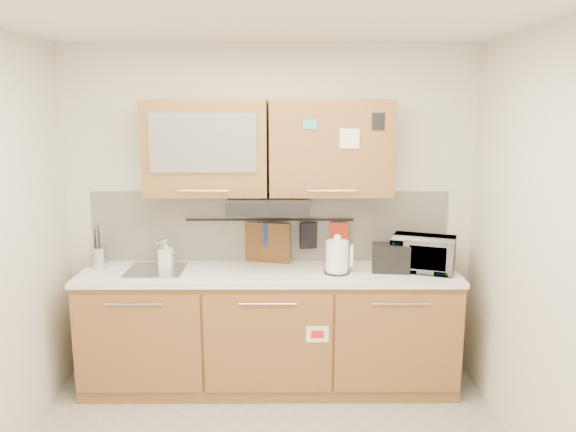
{
  "coord_description": "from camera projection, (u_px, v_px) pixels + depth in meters",
  "views": [
    {
      "loc": [
        0.13,
        -2.85,
        2.14
      ],
      "look_at": [
        0.14,
        1.05,
        1.37
      ],
      "focal_mm": 35.0,
      "sensor_mm": 36.0,
      "label": 1
    }
  ],
  "objects": [
    {
      "name": "cutting_board",
      "position": [
        268.0,
        251.0,
        4.42
      ],
      "size": [
        0.36,
        0.12,
        0.45
      ],
      "primitive_type": "cube",
      "rotation": [
        0.0,
        0.0,
        -0.27
      ],
      "color": "brown",
      "rests_on": "utensil_rail"
    },
    {
      "name": "upper_cabinets",
      "position": [
        268.0,
        148.0,
        4.16
      ],
      "size": [
        1.82,
        0.37,
        0.7
      ],
      "color": "brown",
      "rests_on": "wall_back"
    },
    {
      "name": "soap_bottle",
      "position": [
        166.0,
        253.0,
        4.29
      ],
      "size": [
        0.1,
        0.1,
        0.22
      ],
      "primitive_type": "imported",
      "rotation": [
        0.0,
        0.0,
        -0.02
      ],
      "color": "#999999",
      "rests_on": "countertop"
    },
    {
      "name": "toaster",
      "position": [
        391.0,
        258.0,
        4.18
      ],
      "size": [
        0.29,
        0.2,
        0.21
      ],
      "rotation": [
        0.0,
        0.0,
        -0.13
      ],
      "color": "black",
      "rests_on": "countertop"
    },
    {
      "name": "backsplash",
      "position": [
        270.0,
        226.0,
        4.44
      ],
      "size": [
        2.8,
        0.02,
        0.56
      ],
      "primitive_type": "cube",
      "color": "silver",
      "rests_on": "countertop"
    },
    {
      "name": "utensil_crock",
      "position": [
        99.0,
        257.0,
        4.28
      ],
      "size": [
        0.15,
        0.15,
        0.33
      ],
      "rotation": [
        0.0,
        0.0,
        -0.17
      ],
      "color": "#BAB9BE",
      "rests_on": "countertop"
    },
    {
      "name": "pot_holder",
      "position": [
        340.0,
        234.0,
        4.4
      ],
      "size": [
        0.15,
        0.05,
        0.18
      ],
      "primitive_type": "cube",
      "rotation": [
        0.0,
        0.0,
        -0.21
      ],
      "color": "#AF2C17",
      "rests_on": "utensil_rail"
    },
    {
      "name": "sink",
      "position": [
        156.0,
        270.0,
        4.22
      ],
      "size": [
        0.42,
        0.4,
        0.26
      ],
      "color": "silver",
      "rests_on": "countertop"
    },
    {
      "name": "microwave",
      "position": [
        423.0,
        254.0,
        4.21
      ],
      "size": [
        0.54,
        0.45,
        0.25
      ],
      "primitive_type": "imported",
      "rotation": [
        0.0,
        0.0,
        -0.35
      ],
      "color": "#999999",
      "rests_on": "countertop"
    },
    {
      "name": "oven_mitt",
      "position": [
        271.0,
        234.0,
        4.4
      ],
      "size": [
        0.11,
        0.03,
        0.18
      ],
      "primitive_type": "cube",
      "rotation": [
        0.0,
        0.0,
        0.03
      ],
      "color": "navy",
      "rests_on": "utensil_rail"
    },
    {
      "name": "ceiling",
      "position": [
        259.0,
        9.0,
        2.71
      ],
      "size": [
        3.2,
        3.2,
        0.0
      ],
      "primitive_type": "plane",
      "rotation": [
        3.14,
        0.0,
        0.0
      ],
      "color": "white",
      "rests_on": "wall_back"
    },
    {
      "name": "base_cabinet",
      "position": [
        269.0,
        335.0,
        4.31
      ],
      "size": [
        2.8,
        0.64,
        0.88
      ],
      "color": "brown",
      "rests_on": "floor"
    },
    {
      "name": "kettle",
      "position": [
        337.0,
        258.0,
        4.14
      ],
      "size": [
        0.21,
        0.19,
        0.29
      ],
      "rotation": [
        0.0,
        0.0,
        0.0
      ],
      "color": "white",
      "rests_on": "countertop"
    },
    {
      "name": "countertop",
      "position": [
        269.0,
        274.0,
        4.21
      ],
      "size": [
        2.82,
        0.62,
        0.04
      ],
      "primitive_type": "cube",
      "color": "white",
      "rests_on": "base_cabinet"
    },
    {
      "name": "utensil_rail",
      "position": [
        270.0,
        220.0,
        4.39
      ],
      "size": [
        1.3,
        0.02,
        0.02
      ],
      "primitive_type": "cylinder",
      "rotation": [
        0.0,
        1.57,
        0.0
      ],
      "color": "black",
      "rests_on": "backsplash"
    },
    {
      "name": "range_hood",
      "position": [
        269.0,
        204.0,
        4.16
      ],
      "size": [
        0.6,
        0.46,
        0.1
      ],
      "primitive_type": "cube",
      "color": "black",
      "rests_on": "upper_cabinets"
    },
    {
      "name": "dark_pouch",
      "position": [
        308.0,
        236.0,
        4.4
      ],
      "size": [
        0.14,
        0.07,
        0.21
      ],
      "primitive_type": "cube",
      "rotation": [
        0.0,
        0.0,
        0.22
      ],
      "color": "black",
      "rests_on": "utensil_rail"
    },
    {
      "name": "wall_right",
      "position": [
        564.0,
        267.0,
        2.97
      ],
      "size": [
        0.0,
        3.0,
        3.0
      ],
      "primitive_type": "plane",
      "rotation": [
        1.57,
        0.0,
        -1.57
      ],
      "color": "silver",
      "rests_on": "ground"
    },
    {
      "name": "wall_back",
      "position": [
        270.0,
        214.0,
        4.43
      ],
      "size": [
        3.2,
        0.0,
        3.2
      ],
      "primitive_type": "plane",
      "rotation": [
        1.57,
        0.0,
        0.0
      ],
      "color": "silver",
      "rests_on": "ground"
    }
  ]
}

